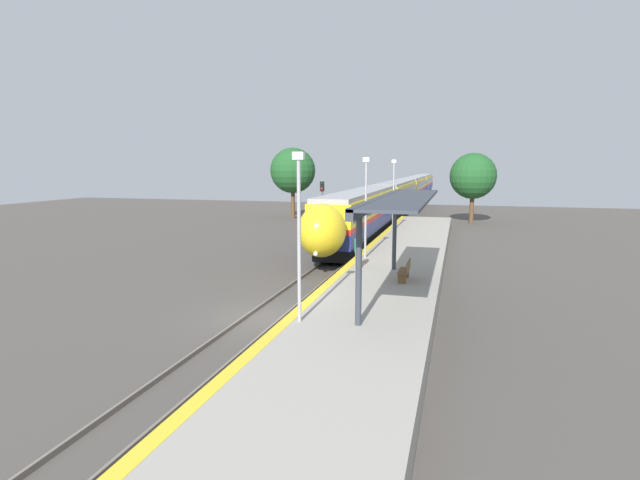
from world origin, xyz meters
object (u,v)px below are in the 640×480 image
(platform_bench, at_px, (406,270))
(lamppost_far, at_px, (394,190))
(person_waiting, at_px, (358,251))
(train, at_px, (405,192))
(railway_signal, at_px, (322,208))
(lamppost_mid, at_px, (366,201))
(lamppost_near, at_px, (299,226))

(platform_bench, height_order, lamppost_far, lamppost_far)
(lamppost_far, bearing_deg, person_waiting, -89.22)
(person_waiting, bearing_deg, train, 93.16)
(railway_signal, height_order, lamppost_mid, lamppost_mid)
(railway_signal, relative_size, lamppost_near, 0.88)
(lamppost_far, bearing_deg, train, 94.29)
(railway_signal, bearing_deg, lamppost_far, 38.96)
(person_waiting, xyz_separation_m, lamppost_near, (-0.20, -8.79, 2.23))
(railway_signal, relative_size, lamppost_mid, 0.88)
(lamppost_near, height_order, lamppost_far, same)
(person_waiting, xyz_separation_m, lamppost_mid, (-0.20, 2.94, 2.23))
(person_waiting, height_order, lamppost_near, lamppost_near)
(platform_bench, relative_size, person_waiting, 0.94)
(train, bearing_deg, lamppost_mid, -86.89)
(railway_signal, bearing_deg, train, 86.17)
(person_waiting, relative_size, lamppost_mid, 0.31)
(lamppost_near, xyz_separation_m, lamppost_mid, (0.00, 11.72, 0.00))
(platform_bench, xyz_separation_m, railway_signal, (-7.37, 12.93, 1.51))
(train, xyz_separation_m, lamppost_far, (2.32, -30.98, 1.73))
(train, relative_size, lamppost_mid, 16.43)
(lamppost_near, relative_size, lamppost_mid, 1.00)
(train, distance_m, person_waiting, 45.71)
(platform_bench, bearing_deg, train, 96.04)
(lamppost_near, distance_m, lamppost_mid, 11.72)
(lamppost_near, height_order, lamppost_mid, same)
(train, distance_m, railway_signal, 34.82)
(person_waiting, bearing_deg, railway_signal, 113.96)
(lamppost_mid, distance_m, lamppost_far, 11.72)
(train, xyz_separation_m, person_waiting, (2.52, -45.64, -0.50))
(platform_bench, xyz_separation_m, person_waiting, (-2.52, 2.03, 0.42))
(platform_bench, bearing_deg, railway_signal, 119.67)
(lamppost_far, bearing_deg, lamppost_near, -90.00)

